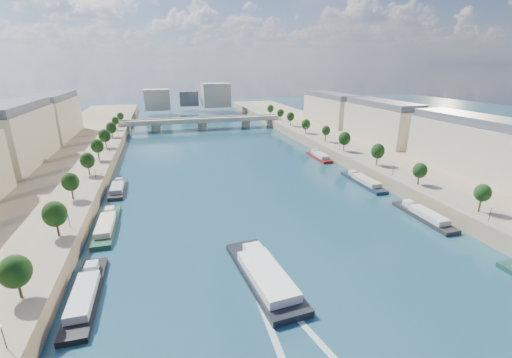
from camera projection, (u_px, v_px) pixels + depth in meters
ground at (245, 188)px, 128.29m from camera, size 700.00×700.00×0.00m
quay_left at (26, 201)px, 109.25m from camera, size 44.00×520.00×5.00m
quay_right at (409, 167)px, 145.74m from camera, size 44.00×520.00×5.00m
pave_left at (76, 190)px, 112.24m from camera, size 14.00×520.00×0.10m
pave_right at (379, 164)px, 141.13m from camera, size 14.00×520.00×0.10m
trees_left at (81, 172)px, 112.84m from camera, size 4.80×268.80×8.26m
trees_right at (362, 146)px, 148.03m from camera, size 4.80×268.80×8.26m
lamps_left at (84, 191)px, 103.37m from camera, size 0.36×200.36×4.28m
lamps_right at (363, 155)px, 143.68m from camera, size 0.36×200.36×4.28m
buildings_right at (420, 128)px, 155.55m from camera, size 16.00×226.00×23.20m
skyline at (193, 97)px, 324.96m from camera, size 79.00×42.00×22.00m
bridge at (202, 122)px, 243.67m from camera, size 112.00×12.00×8.15m
tour_barge at (264, 275)px, 73.37m from camera, size 11.02×29.69×3.94m
wake at (292, 335)px, 58.59m from camera, size 10.74×26.02×0.04m
moored_barges_left at (83, 305)px, 64.61m from camera, size 5.00×157.14×3.60m
moored_barges_right at (423, 215)px, 103.13m from camera, size 5.00×162.45×3.60m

